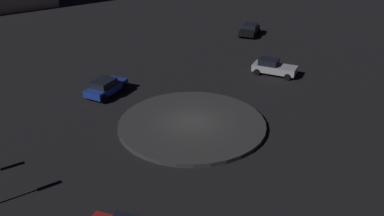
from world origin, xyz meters
TOP-DOWN VIEW (x-y plane):
  - ground_plane at (0.00, 0.00)m, footprint 117.70×117.70m
  - roundabout_island at (0.00, 0.00)m, footprint 10.60×10.60m
  - car_silver at (11.20, -5.80)m, footprint 2.80×4.36m
  - car_black at (24.37, -2.98)m, footprint 4.34×2.65m
  - car_blue at (3.84, 8.05)m, footprint 4.20×2.82m

SIDE VIEW (x-z plane):
  - ground_plane at x=0.00m, z-range 0.00..0.00m
  - roundabout_island at x=0.00m, z-range 0.00..0.29m
  - car_silver at x=11.20m, z-range 0.00..1.48m
  - car_black at x=24.37m, z-range 0.04..1.46m
  - car_blue at x=3.84m, z-range 0.03..1.49m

